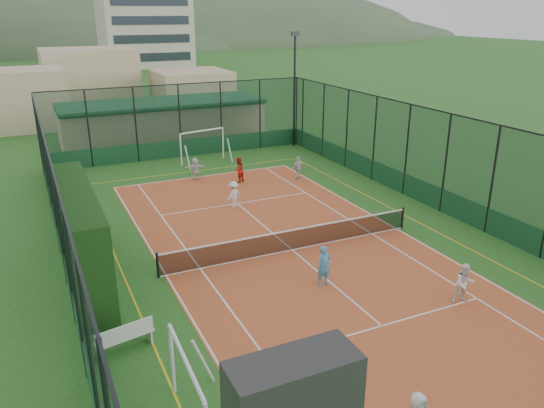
{
  "coord_description": "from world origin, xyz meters",
  "views": [
    {
      "loc": [
        -9.5,
        -18.31,
        9.68
      ],
      "look_at": [
        0.26,
        2.62,
        1.2
      ],
      "focal_mm": 35.0,
      "sensor_mm": 36.0,
      "label": 1
    }
  ],
  "objects_px": {
    "floodlight_ne": "(294,90)",
    "child_far_back": "(195,169)",
    "child_near_right": "(465,283)",
    "child_far_left": "(234,195)",
    "coach": "(239,170)",
    "child_far_right": "(298,168)",
    "child_near_mid": "(324,266)",
    "white_bench": "(124,336)",
    "futsal_goal_near": "(188,397)",
    "clubhouse": "(163,122)",
    "futsal_goal_far": "(203,147)"
  },
  "relations": [
    {
      "from": "child_far_left",
      "to": "child_near_right",
      "type": "bearing_deg",
      "value": 80.5
    },
    {
      "from": "floodlight_ne",
      "to": "futsal_goal_near",
      "type": "distance_m",
      "value": 29.45
    },
    {
      "from": "child_far_back",
      "to": "coach",
      "type": "xyz_separation_m",
      "value": [
        2.17,
        -1.55,
        0.07
      ]
    },
    {
      "from": "child_far_right",
      "to": "coach",
      "type": "bearing_deg",
      "value": -17.08
    },
    {
      "from": "white_bench",
      "to": "futsal_goal_far",
      "type": "distance_m",
      "value": 21.05
    },
    {
      "from": "clubhouse",
      "to": "child_near_right",
      "type": "relative_size",
      "value": 10.33
    },
    {
      "from": "white_bench",
      "to": "child_near_right",
      "type": "distance_m",
      "value": 11.47
    },
    {
      "from": "clubhouse",
      "to": "child_far_right",
      "type": "distance_m",
      "value": 14.07
    },
    {
      "from": "clubhouse",
      "to": "child_far_back",
      "type": "xyz_separation_m",
      "value": [
        -0.72,
        -10.59,
        -0.88
      ]
    },
    {
      "from": "white_bench",
      "to": "child_far_right",
      "type": "xyz_separation_m",
      "value": [
        12.72,
        13.03,
        0.22
      ]
    },
    {
      "from": "white_bench",
      "to": "coach",
      "type": "relative_size",
      "value": 1.19
    },
    {
      "from": "futsal_goal_far",
      "to": "child_near_right",
      "type": "height_order",
      "value": "futsal_goal_far"
    },
    {
      "from": "futsal_goal_far",
      "to": "floodlight_ne",
      "type": "bearing_deg",
      "value": -0.39
    },
    {
      "from": "futsal_goal_far",
      "to": "child_near_mid",
      "type": "height_order",
      "value": "futsal_goal_far"
    },
    {
      "from": "child_far_back",
      "to": "futsal_goal_far",
      "type": "bearing_deg",
      "value": -100.26
    },
    {
      "from": "child_near_right",
      "to": "child_far_left",
      "type": "height_order",
      "value": "child_near_right"
    },
    {
      "from": "child_far_right",
      "to": "coach",
      "type": "height_order",
      "value": "coach"
    },
    {
      "from": "child_near_mid",
      "to": "child_far_left",
      "type": "relative_size",
      "value": 1.11
    },
    {
      "from": "futsal_goal_far",
      "to": "child_far_right",
      "type": "distance_m",
      "value": 7.35
    },
    {
      "from": "child_near_right",
      "to": "coach",
      "type": "height_order",
      "value": "coach"
    },
    {
      "from": "child_far_right",
      "to": "child_near_mid",
      "type": "bearing_deg",
      "value": 65.49
    },
    {
      "from": "floodlight_ne",
      "to": "child_far_back",
      "type": "relative_size",
      "value": 6.0
    },
    {
      "from": "child_far_left",
      "to": "child_far_back",
      "type": "bearing_deg",
      "value": -113.5
    },
    {
      "from": "futsal_goal_near",
      "to": "child_far_right",
      "type": "height_order",
      "value": "futsal_goal_near"
    },
    {
      "from": "child_near_right",
      "to": "child_far_left",
      "type": "bearing_deg",
      "value": 127.61
    },
    {
      "from": "clubhouse",
      "to": "floodlight_ne",
      "type": "bearing_deg",
      "value": -32.12
    },
    {
      "from": "clubhouse",
      "to": "futsal_goal_near",
      "type": "distance_m",
      "value": 30.99
    },
    {
      "from": "child_near_right",
      "to": "child_far_right",
      "type": "distance_m",
      "value": 15.28
    },
    {
      "from": "clubhouse",
      "to": "child_far_right",
      "type": "bearing_deg",
      "value": -69.47
    },
    {
      "from": "child_far_left",
      "to": "futsal_goal_near",
      "type": "bearing_deg",
      "value": 37.98
    },
    {
      "from": "clubhouse",
      "to": "white_bench",
      "type": "bearing_deg",
      "value": -106.59
    },
    {
      "from": "white_bench",
      "to": "floodlight_ne",
      "type": "bearing_deg",
      "value": 40.14
    },
    {
      "from": "floodlight_ne",
      "to": "child_far_back",
      "type": "bearing_deg",
      "value": -150.9
    },
    {
      "from": "child_far_right",
      "to": "child_far_back",
      "type": "height_order",
      "value": "child_far_right"
    },
    {
      "from": "child_near_right",
      "to": "child_far_left",
      "type": "distance_m",
      "value": 12.86
    },
    {
      "from": "floodlight_ne",
      "to": "child_near_right",
      "type": "relative_size",
      "value": 5.61
    },
    {
      "from": "child_near_mid",
      "to": "child_far_back",
      "type": "bearing_deg",
      "value": 90.28
    },
    {
      "from": "futsal_goal_far",
      "to": "coach",
      "type": "xyz_separation_m",
      "value": [
        0.55,
        -5.13,
        -0.31
      ]
    },
    {
      "from": "floodlight_ne",
      "to": "coach",
      "type": "height_order",
      "value": "floodlight_ne"
    },
    {
      "from": "white_bench",
      "to": "child_far_left",
      "type": "distance_m",
      "value": 12.52
    },
    {
      "from": "child_near_right",
      "to": "child_near_mid",
      "type": "bearing_deg",
      "value": 160.59
    },
    {
      "from": "clubhouse",
      "to": "child_near_right",
      "type": "xyz_separation_m",
      "value": [
        3.46,
        -28.36,
        -0.83
      ]
    },
    {
      "from": "child_far_left",
      "to": "child_far_back",
      "type": "relative_size",
      "value": 1.03
    },
    {
      "from": "futsal_goal_near",
      "to": "child_near_mid",
      "type": "bearing_deg",
      "value": -51.74
    },
    {
      "from": "futsal_goal_near",
      "to": "white_bench",
      "type": "bearing_deg",
      "value": 12.85
    },
    {
      "from": "futsal_goal_near",
      "to": "child_near_right",
      "type": "height_order",
      "value": "futsal_goal_near"
    },
    {
      "from": "child_far_right",
      "to": "child_far_back",
      "type": "distance_m",
      "value": 6.2
    },
    {
      "from": "futsal_goal_far",
      "to": "child_near_mid",
      "type": "relative_size",
      "value": 2.12
    },
    {
      "from": "futsal_goal_far",
      "to": "clubhouse",
      "type": "bearing_deg",
      "value": 85.05
    },
    {
      "from": "clubhouse",
      "to": "coach",
      "type": "xyz_separation_m",
      "value": [
        1.45,
        -12.14,
        -0.81
      ]
    }
  ]
}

